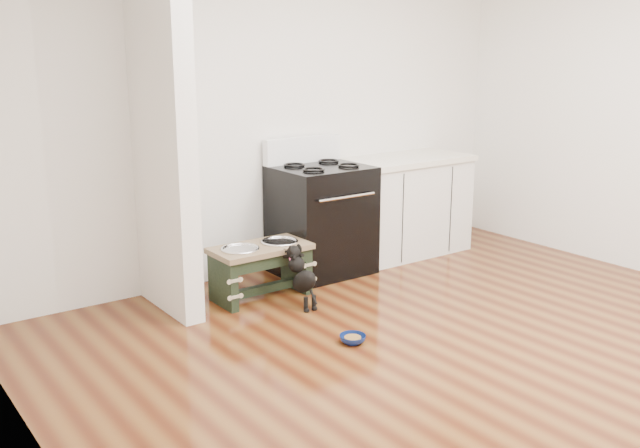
# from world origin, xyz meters

# --- Properties ---
(ground) EXTENTS (5.00, 5.00, 0.00)m
(ground) POSITION_xyz_m (0.00, 0.00, 0.00)
(ground) COLOR #411A0B
(ground) RESTS_ON ground
(room_shell) EXTENTS (5.00, 5.00, 5.00)m
(room_shell) POSITION_xyz_m (0.00, 0.00, 1.62)
(room_shell) COLOR silver
(room_shell) RESTS_ON ground
(partition_wall) EXTENTS (0.15, 0.80, 2.70)m
(partition_wall) POSITION_xyz_m (-1.18, 2.10, 1.35)
(partition_wall) COLOR silver
(partition_wall) RESTS_ON ground
(oven_range) EXTENTS (0.76, 0.69, 1.14)m
(oven_range) POSITION_xyz_m (0.25, 2.16, 0.48)
(oven_range) COLOR black
(oven_range) RESTS_ON ground
(cabinet_run) EXTENTS (1.24, 0.64, 0.91)m
(cabinet_run) POSITION_xyz_m (1.23, 2.18, 0.45)
(cabinet_run) COLOR silver
(cabinet_run) RESTS_ON ground
(dog_feeder) EXTENTS (0.76, 0.40, 0.43)m
(dog_feeder) POSITION_xyz_m (-0.51, 1.91, 0.30)
(dog_feeder) COLOR black
(dog_feeder) RESTS_ON ground
(puppy) EXTENTS (0.13, 0.39, 0.46)m
(puppy) POSITION_xyz_m (-0.37, 1.56, 0.25)
(puppy) COLOR black
(puppy) RESTS_ON ground
(floor_bowl) EXTENTS (0.21, 0.21, 0.05)m
(floor_bowl) POSITION_xyz_m (-0.49, 0.80, 0.03)
(floor_bowl) COLOR #0B1B51
(floor_bowl) RESTS_ON ground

